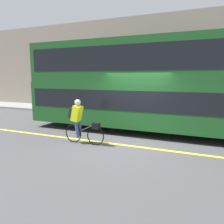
{
  "coord_description": "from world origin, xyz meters",
  "views": [
    {
      "loc": [
        2.31,
        -6.97,
        2.35
      ],
      "look_at": [
        -0.93,
        0.73,
        1.0
      ],
      "focal_mm": 35.0,
      "sensor_mm": 36.0,
      "label": 1
    }
  ],
  "objects_px": {
    "cyclist_on_bike": "(80,120)",
    "street_sign_post": "(161,88)",
    "trash_bin": "(141,107)",
    "bus": "(148,82)"
  },
  "relations": [
    {
      "from": "cyclist_on_bike",
      "to": "street_sign_post",
      "type": "xyz_separation_m",
      "value": [
        1.65,
        6.29,
        0.84
      ]
    },
    {
      "from": "cyclist_on_bike",
      "to": "trash_bin",
      "type": "bearing_deg",
      "value": 85.35
    },
    {
      "from": "cyclist_on_bike",
      "to": "trash_bin",
      "type": "relative_size",
      "value": 1.96
    },
    {
      "from": "street_sign_post",
      "to": "trash_bin",
      "type": "bearing_deg",
      "value": 179.72
    },
    {
      "from": "bus",
      "to": "street_sign_post",
      "type": "height_order",
      "value": "bus"
    },
    {
      "from": "bus",
      "to": "trash_bin",
      "type": "distance_m",
      "value": 4.18
    },
    {
      "from": "trash_bin",
      "to": "street_sign_post",
      "type": "relative_size",
      "value": 0.29
    },
    {
      "from": "trash_bin",
      "to": "street_sign_post",
      "type": "xyz_separation_m",
      "value": [
        1.14,
        -0.01,
        1.15
      ]
    },
    {
      "from": "bus",
      "to": "cyclist_on_bike",
      "type": "distance_m",
      "value": 3.44
    },
    {
      "from": "cyclist_on_bike",
      "to": "street_sign_post",
      "type": "relative_size",
      "value": 0.56
    }
  ]
}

